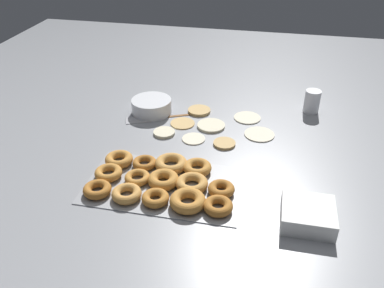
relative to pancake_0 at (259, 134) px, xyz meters
name	(u,v)px	position (x,y,z in m)	size (l,w,h in m)	color
ground_plane	(209,143)	(-0.19, -0.10, 0.00)	(3.00, 3.00, 0.00)	gray
pancake_0	(259,134)	(0.00, 0.00, 0.00)	(0.12, 0.12, 0.01)	beige
pancake_1	(211,126)	(-0.20, 0.02, 0.00)	(0.11, 0.11, 0.01)	beige
pancake_2	(199,111)	(-0.27, 0.14, 0.00)	(0.10, 0.10, 0.01)	tan
pancake_3	(194,138)	(-0.25, -0.09, 0.00)	(0.09, 0.09, 0.01)	beige
pancake_4	(164,133)	(-0.37, -0.07, 0.00)	(0.09, 0.09, 0.01)	beige
pancake_5	(247,117)	(-0.06, 0.13, 0.00)	(0.11, 0.11, 0.01)	beige
pancake_6	(225,143)	(-0.13, -0.10, 0.00)	(0.09, 0.09, 0.01)	tan
pancake_7	(183,123)	(-0.32, 0.02, 0.00)	(0.10, 0.10, 0.01)	tan
donut_tray	(163,181)	(-0.29, -0.40, 0.01)	(0.51, 0.30, 0.04)	#93969B
batter_bowl	(152,106)	(-0.47, 0.09, 0.03)	(0.17, 0.17, 0.06)	white
container_stack	(308,215)	(0.17, -0.48, 0.02)	(0.15, 0.15, 0.06)	white
paper_cup	(312,101)	(0.21, 0.25, 0.05)	(0.07, 0.07, 0.10)	white
spatula	(148,119)	(-0.48, 0.03, 0.00)	(0.27, 0.15, 0.01)	brown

